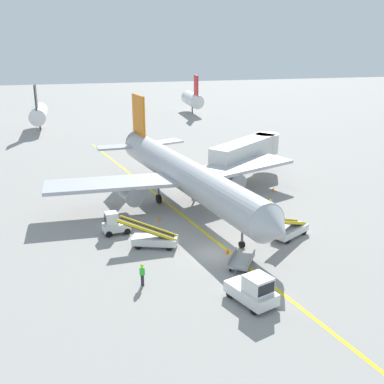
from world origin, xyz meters
The scene contains 17 objects.
ground_plane centered at (0.00, 0.00, 0.00)m, with size 300.00×300.00×0.00m, color gray.
taxi_line_yellow centered at (0.10, 5.00, 0.00)m, with size 0.30×80.00×0.01m, color yellow.
airliner centered at (-0.01, 12.37, 3.42)m, with size 28.01×35.11×10.10m.
jet_bridge centered at (10.39, 20.49, 3.54)m, with size 11.39×10.12×4.85m.
pushback_tug centered at (0.19, -8.02, 0.99)m, with size 3.04×4.04×2.20m.
baggage_tug_near_wing centered at (-7.77, 6.10, 0.93)m, with size 2.56×1.65×2.10m.
belt_loader_forward_hold centered at (7.25, 1.62, 0.78)m, with size 4.91×3.69×2.59m.
belt_loader_aft_hold centered at (-4.82, 2.52, 0.78)m, with size 5.14×2.84×2.59m.
baggage_cart_loaded centered at (1.23, -2.71, 0.47)m, with size 2.82×3.60×0.94m.
ground_crew_marshaller centered at (7.70, 7.14, 0.91)m, with size 0.36×0.24×1.70m.
ground_crew_wing_walker centered at (-6.67, -3.84, 0.91)m, with size 0.36×0.24×1.70m.
safety_cone_nose_left centered at (11.07, 14.22, 0.22)m, with size 0.36×0.36×0.44m, color orange.
safety_cone_nose_right centered at (0.91, -0.20, 0.22)m, with size 0.36×0.36×0.44m, color orange.
safety_cone_wingtip_left centered at (7.23, 6.11, 0.22)m, with size 0.36×0.36×0.44m, color orange.
safety_cone_wingtip_right centered at (-3.35, 8.21, 0.22)m, with size 0.36×0.36×0.44m, color orange.
distant_aircraft_mid_left centered at (-17.12, 59.14, 3.22)m, with size 3.00×10.10×8.80m.
distant_aircraft_mid_right centered at (15.76, 72.49, 3.22)m, with size 3.00×10.10×8.80m.
Camera 1 is at (-10.47, -34.36, 17.19)m, focal length 44.65 mm.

